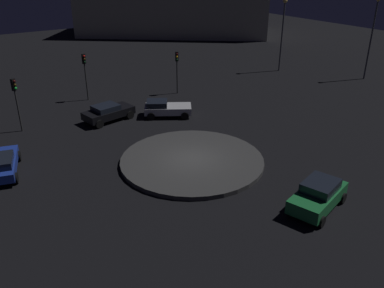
# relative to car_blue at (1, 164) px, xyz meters

# --- Properties ---
(ground_plane) EXTENTS (117.65, 117.65, 0.00)m
(ground_plane) POSITION_rel_car_blue_xyz_m (10.77, -5.23, -0.72)
(ground_plane) COLOR black
(roundabout_island) EXTENTS (9.48, 9.48, 0.29)m
(roundabout_island) POSITION_rel_car_blue_xyz_m (10.77, -5.23, -0.58)
(roundabout_island) COLOR #383838
(roundabout_island) RESTS_ON ground_plane
(car_blue) EXTENTS (2.88, 4.65, 1.36)m
(car_blue) POSITION_rel_car_blue_xyz_m (0.00, 0.00, 0.00)
(car_blue) COLOR #1E38A5
(car_blue) RESTS_ON ground_plane
(car_black) EXTENTS (4.40, 2.69, 1.39)m
(car_black) POSITION_rel_car_blue_xyz_m (9.17, 4.92, 0.02)
(car_black) COLOR black
(car_black) RESTS_ON ground_plane
(car_green) EXTENTS (4.29, 2.91, 1.57)m
(car_green) POSITION_rel_car_blue_xyz_m (13.47, -13.42, 0.08)
(car_green) COLOR #1E7238
(car_green) RESTS_ON ground_plane
(car_silver) EXTENTS (4.31, 3.62, 1.37)m
(car_silver) POSITION_rel_car_blue_xyz_m (13.68, 3.18, -0.01)
(car_silver) COLOR silver
(car_silver) RESTS_ON ground_plane
(traffic_light_northwest) EXTENTS (0.37, 0.40, 4.20)m
(traffic_light_northwest) POSITION_rel_car_blue_xyz_m (2.63, 6.57, 2.27)
(traffic_light_northwest) COLOR #2D2D2D
(traffic_light_northwest) RESTS_ON ground_plane
(traffic_light_north) EXTENTS (0.31, 0.36, 4.39)m
(traffic_light_north) POSITION_rel_car_blue_xyz_m (9.67, 10.98, 2.39)
(traffic_light_north) COLOR #2D2D2D
(traffic_light_north) RESTS_ON ground_plane
(traffic_light_northeast) EXTENTS (0.37, 0.40, 4.14)m
(traffic_light_northeast) POSITION_rel_car_blue_xyz_m (17.83, 8.02, 2.22)
(traffic_light_northeast) COLOR #2D2D2D
(traffic_light_northeast) RESTS_ON ground_plane
(streetlamp_northeast) EXTENTS (0.48, 0.48, 8.18)m
(streetlamp_northeast) POSITION_rel_car_blue_xyz_m (32.64, 8.80, 4.42)
(streetlamp_northeast) COLOR #4C4C51
(streetlamp_northeast) RESTS_ON ground_plane
(streetlamp_east) EXTENTS (0.45, 0.45, 8.67)m
(streetlamp_east) POSITION_rel_car_blue_xyz_m (38.00, 0.93, 4.49)
(streetlamp_east) COLOR #4C4C51
(streetlamp_east) RESTS_ON ground_plane
(store_building) EXTENTS (34.56, 31.93, 8.08)m
(store_building) POSITION_rel_car_blue_xyz_m (36.46, 38.96, 3.32)
(store_building) COLOR #B7B299
(store_building) RESTS_ON ground_plane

